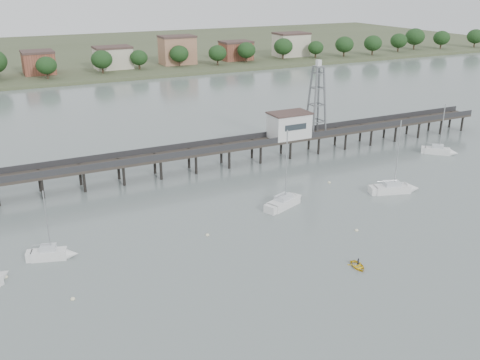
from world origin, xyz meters
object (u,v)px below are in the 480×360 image
object	(u,v)px
sailboat_e	(442,151)
sailboat_c	(288,201)
lattice_tower	(317,101)
yellow_dinghy	(358,267)
pier	(175,155)
sailboat_b	(55,254)
sailboat_d	(399,189)

from	to	relation	value
sailboat_e	sailboat_c	size ratio (longest dim) A/B	0.83
lattice_tower	yellow_dinghy	distance (m)	50.43
yellow_dinghy	sailboat_c	bearing A→B (deg)	91.90
pier	sailboat_c	bearing A→B (deg)	-62.17
lattice_tower	yellow_dinghy	bearing A→B (deg)	-116.96
pier	lattice_tower	distance (m)	32.34
yellow_dinghy	lattice_tower	bearing A→B (deg)	71.58
sailboat_b	yellow_dinghy	bearing A→B (deg)	-12.97
sailboat_d	sailboat_b	size ratio (longest dim) A/B	1.34
sailboat_d	sailboat_b	bearing A→B (deg)	-165.09
pier	sailboat_b	bearing A→B (deg)	-136.58
lattice_tower	sailboat_b	xyz separation A→B (m)	(-57.10, -24.22, -10.44)
sailboat_c	pier	bearing A→B (deg)	95.37
lattice_tower	yellow_dinghy	size ratio (longest dim) A/B	5.45
pier	lattice_tower	size ratio (longest dim) A/B	9.68
lattice_tower	sailboat_e	xyz separation A→B (m)	(23.31, -13.47, -10.45)
lattice_tower	sailboat_b	size ratio (longest dim) A/B	1.53
sailboat_b	pier	bearing A→B (deg)	59.87
lattice_tower	sailboat_d	size ratio (longest dim) A/B	1.14
lattice_tower	pier	bearing A→B (deg)	-180.00
sailboat_e	sailboat_c	world-z (taller)	sailboat_c
sailboat_e	sailboat_c	bearing A→B (deg)	-125.02
sailboat_e	yellow_dinghy	bearing A→B (deg)	-102.81
sailboat_b	yellow_dinghy	size ratio (longest dim) A/B	3.57
sailboat_d	sailboat_b	xyz separation A→B (m)	(-57.40, 1.81, 0.02)
sailboat_c	sailboat_d	bearing A→B (deg)	-33.26
sailboat_d	sailboat_c	distance (m)	20.45
sailboat_c	yellow_dinghy	world-z (taller)	sailboat_c
sailboat_b	sailboat_c	size ratio (longest dim) A/B	0.75
sailboat_d	yellow_dinghy	distance (m)	28.79
sailboat_e	lattice_tower	bearing A→B (deg)	-166.50
sailboat_d	sailboat_b	distance (m)	57.43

